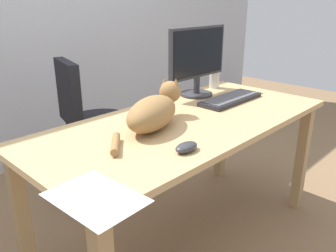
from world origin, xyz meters
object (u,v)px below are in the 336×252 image
at_px(cat, 154,111).
at_px(keyboard, 231,99).
at_px(office_chair, 94,138).
at_px(computer_mouse, 186,147).
at_px(water_bottle, 215,71).
at_px(monitor, 198,59).

bearing_deg(cat, keyboard, -1.06).
bearing_deg(office_chair, computer_mouse, -103.73).
relative_size(cat, computer_mouse, 5.29).
height_order(keyboard, water_bottle, water_bottle).
relative_size(office_chair, computer_mouse, 8.52).
height_order(monitor, water_bottle, monitor).
bearing_deg(keyboard, water_bottle, 53.90).
bearing_deg(monitor, computer_mouse, -143.23).
xyz_separation_m(office_chair, computer_mouse, (-0.26, -1.05, 0.33)).
distance_m(office_chair, cat, 0.87).
relative_size(office_chair, cat, 1.61).
xyz_separation_m(cat, water_bottle, (0.81, 0.26, 0.03)).
bearing_deg(computer_mouse, keyboard, 21.24).
relative_size(monitor, computer_mouse, 4.36).
bearing_deg(keyboard, computer_mouse, -158.76).
xyz_separation_m(office_chair, keyboard, (0.46, -0.77, 0.33)).
bearing_deg(monitor, water_bottle, 9.56).
distance_m(keyboard, water_bottle, 0.35).
bearing_deg(office_chair, water_bottle, -37.39).
relative_size(office_chair, monitor, 1.95).
bearing_deg(monitor, cat, -159.29).
height_order(keyboard, computer_mouse, computer_mouse).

